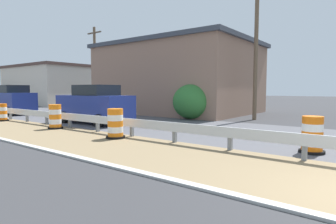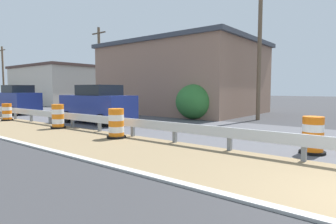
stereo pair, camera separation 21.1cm
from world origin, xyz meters
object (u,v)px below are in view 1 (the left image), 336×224
Objects in this scene: traffic_barrel_nearest at (312,136)px; utility_pole_near at (256,42)px; car_lead_near_lane at (95,104)px; utility_pole_mid at (95,67)px; traffic_barrel_mid at (55,118)px; traffic_barrel_close at (115,125)px; car_lead_far_lane at (12,100)px; traffic_barrel_far at (2,113)px.

utility_pole_near is (7.87, 4.60, 4.19)m from traffic_barrel_nearest.
utility_pole_mid is (6.68, 8.36, 2.81)m from car_lead_near_lane.
traffic_barrel_close is at bearing -90.87° from traffic_barrel_mid.
car_lead_far_lane reaches higher than traffic_barrel_mid.
traffic_barrel_mid is 12.02m from utility_pole_near.
traffic_barrel_close is 0.28× the size of car_lead_far_lane.
car_lead_far_lane is at bearing 79.86° from traffic_barrel_close.
traffic_barrel_nearest is at bearing 177.86° from car_lead_far_lane.
utility_pole_near is 1.22× the size of utility_pole_mid.
traffic_barrel_close reaches higher than traffic_barrel_far.
traffic_barrel_far is 10.35m from utility_pole_mid.
traffic_barrel_nearest is at bearing -149.71° from utility_pole_near.
car_lead_near_lane is at bearing 85.71° from traffic_barrel_nearest.
utility_pole_mid is at bearing 43.17° from traffic_barrel_mid.
utility_pole_mid reaches higher than car_lead_far_lane.
traffic_barrel_nearest is 10.74m from traffic_barrel_mid.
traffic_barrel_nearest is 10.89m from car_lead_near_lane.
traffic_barrel_mid is 10.14m from car_lead_far_lane.
traffic_barrel_mid is 5.45m from traffic_barrel_far.
traffic_barrel_close is at bearing 169.88° from car_lead_far_lane.
traffic_barrel_nearest is at bearing -74.84° from traffic_barrel_close.
car_lead_far_lane is (2.51, 14.02, 0.57)m from traffic_barrel_close.
car_lead_near_lane is 9.58m from car_lead_far_lane.
car_lead_far_lane reaches higher than car_lead_near_lane.
utility_pole_mid reaches higher than traffic_barrel_nearest.
traffic_barrel_far is (-0.08, 5.45, -0.06)m from traffic_barrel_mid.
traffic_barrel_mid is 13.01m from utility_pole_mid.
car_lead_far_lane is at bearing 169.72° from utility_pole_mid.
traffic_barrel_far is 5.09m from car_lead_far_lane.
car_lead_far_lane reaches higher than traffic_barrel_far.
traffic_barrel_nearest reaches higher than traffic_barrel_far.
car_lead_near_lane is 0.60× the size of utility_pole_mid.
car_lead_near_lane reaches higher than traffic_barrel_far.
utility_pole_mid reaches higher than traffic_barrel_mid.
traffic_barrel_close is 14.25m from car_lead_far_lane.
utility_pole_near is at bearing -49.96° from traffic_barrel_far.
traffic_barrel_nearest is at bearing -81.04° from traffic_barrel_mid.
traffic_barrel_far is at bearing 150.06° from car_lead_far_lane.
utility_pole_mid is (-0.38, 14.61, -0.82)m from utility_pole_near.
traffic_barrel_mid is (-1.67, 10.61, 0.04)m from traffic_barrel_nearest.
traffic_barrel_nearest is 0.14× the size of utility_pole_mid.
traffic_barrel_mid is at bearing 89.13° from traffic_barrel_close.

